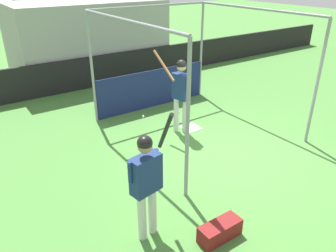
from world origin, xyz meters
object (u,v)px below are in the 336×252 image
Objects in this scene: equipment_bag at (220,231)px; baseball at (143,116)px; player_waiting at (147,178)px; player_batter at (180,89)px.

equipment_bag is 4.76m from baseball.
baseball is (1.35, 4.56, -0.10)m from equipment_bag.
baseball is at bearing 73.57° from equipment_bag.
player_batter is at bearing 35.74° from player_waiting.
player_batter is 2.90× the size of equipment_bag.
player_waiting is at bearing 124.24° from player_batter.
player_waiting is 4.57m from baseball.
equipment_bag is at bearing 141.49° from player_batter.
player_waiting reaches higher than equipment_bag.
player_batter is 3.83m from equipment_bag.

